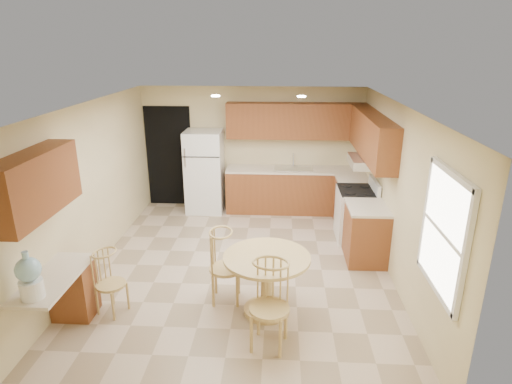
# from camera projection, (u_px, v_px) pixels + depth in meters

# --- Properties ---
(floor) EXTENTS (5.50, 5.50, 0.00)m
(floor) POSITION_uv_depth(u_px,v_px,m) (241.00, 268.00, 6.64)
(floor) COLOR tan
(floor) RESTS_ON ground
(ceiling) EXTENTS (4.50, 5.50, 0.02)m
(ceiling) POSITION_uv_depth(u_px,v_px,m) (239.00, 105.00, 5.82)
(ceiling) COLOR white
(ceiling) RESTS_ON wall_back
(wall_back) EXTENTS (4.50, 0.02, 2.50)m
(wall_back) POSITION_uv_depth(u_px,v_px,m) (252.00, 148.00, 8.82)
(wall_back) COLOR beige
(wall_back) RESTS_ON floor
(wall_front) EXTENTS (4.50, 0.02, 2.50)m
(wall_front) POSITION_uv_depth(u_px,v_px,m) (211.00, 297.00, 3.64)
(wall_front) COLOR beige
(wall_front) RESTS_ON floor
(wall_left) EXTENTS (0.02, 5.50, 2.50)m
(wall_left) POSITION_uv_depth(u_px,v_px,m) (90.00, 189.00, 6.35)
(wall_left) COLOR beige
(wall_left) RESTS_ON floor
(wall_right) EXTENTS (0.02, 5.50, 2.50)m
(wall_right) POSITION_uv_depth(u_px,v_px,m) (397.00, 195.00, 6.11)
(wall_right) COLOR beige
(wall_right) RESTS_ON floor
(doorway) EXTENTS (0.90, 0.02, 2.10)m
(doorway) POSITION_uv_depth(u_px,v_px,m) (169.00, 157.00, 8.97)
(doorway) COLOR black
(doorway) RESTS_ON floor
(base_cab_back) EXTENTS (2.75, 0.60, 0.87)m
(base_cab_back) POSITION_uv_depth(u_px,v_px,m) (294.00, 191.00, 8.76)
(base_cab_back) COLOR brown
(base_cab_back) RESTS_ON floor
(counter_back) EXTENTS (2.75, 0.63, 0.04)m
(counter_back) POSITION_uv_depth(u_px,v_px,m) (295.00, 170.00, 8.61)
(counter_back) COLOR beige
(counter_back) RESTS_ON base_cab_back
(base_cab_right_a) EXTENTS (0.60, 0.59, 0.87)m
(base_cab_right_a) POSITION_uv_depth(u_px,v_px,m) (351.00, 202.00, 8.15)
(base_cab_right_a) COLOR brown
(base_cab_right_a) RESTS_ON floor
(counter_right_a) EXTENTS (0.63, 0.59, 0.04)m
(counter_right_a) POSITION_uv_depth(u_px,v_px,m) (353.00, 179.00, 8.00)
(counter_right_a) COLOR beige
(counter_right_a) RESTS_ON base_cab_right_a
(base_cab_right_b) EXTENTS (0.60, 0.80, 0.87)m
(base_cab_right_b) POSITION_uv_depth(u_px,v_px,m) (366.00, 234.00, 6.77)
(base_cab_right_b) COLOR brown
(base_cab_right_b) RESTS_ON floor
(counter_right_b) EXTENTS (0.63, 0.80, 0.04)m
(counter_right_b) POSITION_uv_depth(u_px,v_px,m) (368.00, 208.00, 6.62)
(counter_right_b) COLOR beige
(counter_right_b) RESTS_ON base_cab_right_b
(upper_cab_back) EXTENTS (2.75, 0.33, 0.70)m
(upper_cab_back) POSITION_uv_depth(u_px,v_px,m) (296.00, 121.00, 8.43)
(upper_cab_back) COLOR brown
(upper_cab_back) RESTS_ON wall_back
(upper_cab_right) EXTENTS (0.33, 2.42, 0.70)m
(upper_cab_right) POSITION_uv_depth(u_px,v_px,m) (372.00, 136.00, 7.07)
(upper_cab_right) COLOR brown
(upper_cab_right) RESTS_ON wall_right
(upper_cab_left) EXTENTS (0.33, 1.40, 0.70)m
(upper_cab_left) POSITION_uv_depth(u_px,v_px,m) (35.00, 184.00, 4.64)
(upper_cab_left) COLOR brown
(upper_cab_left) RESTS_ON wall_left
(sink) EXTENTS (0.78, 0.44, 0.01)m
(sink) POSITION_uv_depth(u_px,v_px,m) (293.00, 169.00, 8.61)
(sink) COLOR silver
(sink) RESTS_ON counter_back
(range_hood) EXTENTS (0.50, 0.76, 0.14)m
(range_hood) POSITION_uv_depth(u_px,v_px,m) (365.00, 161.00, 7.18)
(range_hood) COLOR silver
(range_hood) RESTS_ON upper_cab_right
(desk_pedestal) EXTENTS (0.48, 0.42, 0.72)m
(desk_pedestal) POSITION_uv_depth(u_px,v_px,m) (74.00, 290.00, 5.39)
(desk_pedestal) COLOR brown
(desk_pedestal) RESTS_ON floor
(desk_top) EXTENTS (0.50, 1.20, 0.04)m
(desk_top) POSITION_uv_depth(u_px,v_px,m) (54.00, 278.00, 4.90)
(desk_top) COLOR beige
(desk_top) RESTS_ON desk_pedestal
(window) EXTENTS (0.06, 1.12, 1.30)m
(window) POSITION_uv_depth(u_px,v_px,m) (444.00, 233.00, 4.29)
(window) COLOR white
(window) RESTS_ON wall_right
(can_light_a) EXTENTS (0.14, 0.14, 0.02)m
(can_light_a) POSITION_uv_depth(u_px,v_px,m) (216.00, 96.00, 6.98)
(can_light_a) COLOR white
(can_light_a) RESTS_ON ceiling
(can_light_b) EXTENTS (0.14, 0.14, 0.02)m
(can_light_b) POSITION_uv_depth(u_px,v_px,m) (301.00, 96.00, 6.91)
(can_light_b) COLOR white
(can_light_b) RESTS_ON ceiling
(refrigerator) EXTENTS (0.74, 0.72, 1.67)m
(refrigerator) POSITION_uv_depth(u_px,v_px,m) (205.00, 172.00, 8.68)
(refrigerator) COLOR white
(refrigerator) RESTS_ON floor
(stove) EXTENTS (0.65, 0.76, 1.09)m
(stove) POSITION_uv_depth(u_px,v_px,m) (356.00, 214.00, 7.50)
(stove) COLOR white
(stove) RESTS_ON floor
(dining_table) EXTENTS (1.09, 1.09, 0.81)m
(dining_table) POSITION_uv_depth(u_px,v_px,m) (267.00, 276.00, 5.38)
(dining_table) COLOR tan
(dining_table) RESTS_ON floor
(chair_table_a) EXTENTS (0.44, 0.57, 1.00)m
(chair_table_a) POSITION_uv_depth(u_px,v_px,m) (225.00, 263.00, 5.53)
(chair_table_a) COLOR tan
(chair_table_a) RESTS_ON floor
(chair_table_b) EXTENTS (0.46, 0.48, 1.04)m
(chair_table_b) POSITION_uv_depth(u_px,v_px,m) (269.00, 303.00, 4.63)
(chair_table_b) COLOR tan
(chair_table_b) RESTS_ON floor
(chair_desk) EXTENTS (0.37, 0.48, 0.84)m
(chair_desk) POSITION_uv_depth(u_px,v_px,m) (107.00, 280.00, 5.31)
(chair_desk) COLOR tan
(chair_desk) RESTS_ON floor
(water_crock) EXTENTS (0.26, 0.26, 0.53)m
(water_crock) POSITION_uv_depth(u_px,v_px,m) (30.00, 277.00, 4.42)
(water_crock) COLOR white
(water_crock) RESTS_ON desk_top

